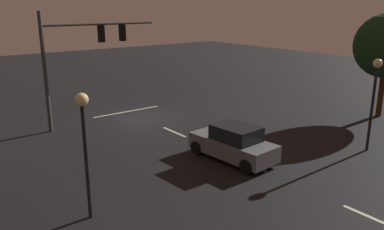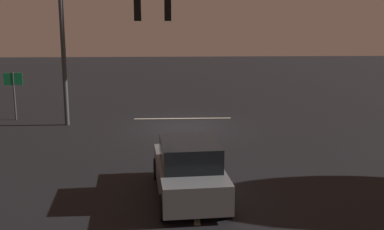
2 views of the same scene
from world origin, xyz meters
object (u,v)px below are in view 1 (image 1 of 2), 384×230
(street_lamp_left_kerb, at_px, (375,87))
(traffic_signal_assembly, at_px, (81,49))
(car_approaching, at_px, (233,143))
(street_lamp_right_kerb, at_px, (84,131))

(street_lamp_left_kerb, bearing_deg, traffic_signal_assembly, -53.55)
(car_approaching, relative_size, street_lamp_left_kerb, 0.96)
(car_approaching, distance_m, street_lamp_right_kerb, 8.01)
(car_approaching, bearing_deg, street_lamp_right_kerb, 6.62)
(traffic_signal_assembly, bearing_deg, street_lamp_right_kerb, 67.66)
(car_approaching, height_order, street_lamp_right_kerb, street_lamp_right_kerb)
(car_approaching, distance_m, street_lamp_left_kerb, 7.46)
(traffic_signal_assembly, distance_m, car_approaching, 10.87)
(traffic_signal_assembly, distance_m, street_lamp_left_kerb, 16.07)
(car_approaching, height_order, street_lamp_left_kerb, street_lamp_left_kerb)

